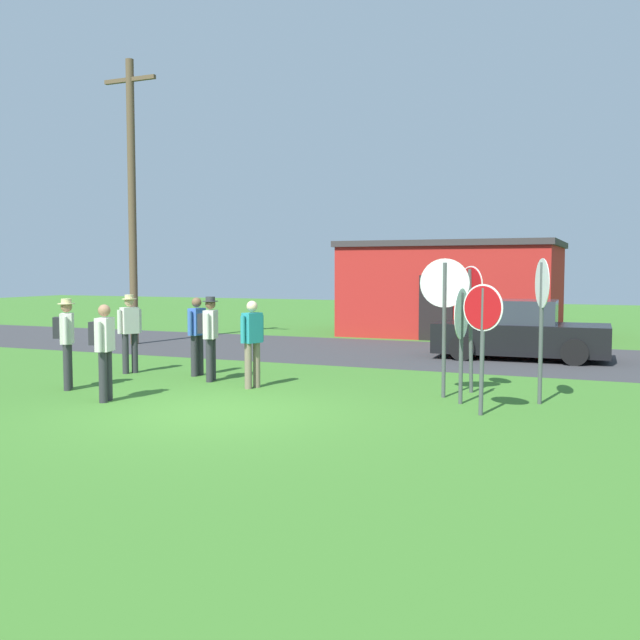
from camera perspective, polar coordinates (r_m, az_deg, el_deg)
ground_plane at (r=11.79m, az=-8.43°, el=-7.23°), size 80.00×80.00×0.00m
street_asphalt at (r=20.04m, az=5.26°, el=-2.54°), size 60.00×6.40×0.01m
building_background at (r=25.87m, az=10.55°, el=2.49°), size 7.21×5.40×3.24m
utility_pole at (r=22.81m, az=-14.64°, el=9.36°), size 1.80×0.24×8.55m
parked_car_on_street at (r=19.13m, az=15.40°, el=-0.92°), size 4.36×2.14×1.51m
stop_sign_leaning_left at (r=11.54m, az=12.72°, el=-0.49°), size 0.68×0.33×2.06m
stop_sign_leaning_right at (r=12.99m, az=9.81°, el=1.46°), size 0.86×0.18×2.49m
stop_sign_center_cluster at (r=12.44m, az=11.10°, el=-0.42°), size 0.08×0.86×1.97m
stop_sign_nearest at (r=12.74m, az=17.13°, el=1.25°), size 0.32×0.79×2.48m
stop_sign_rear_right at (r=13.59m, az=11.84°, el=0.93°), size 0.51×0.46×2.36m
person_in_teal at (r=13.93m, az=-5.38°, el=-1.52°), size 0.33×0.54×1.69m
person_holding_notes at (r=15.71m, az=-9.71°, el=-0.93°), size 0.24×0.57×1.69m
person_with_sunhat at (r=14.51m, az=-19.44°, el=-1.27°), size 0.46×0.49×1.74m
person_near_signs at (r=16.40m, az=-14.81°, el=-0.68°), size 0.35×0.52×1.74m
person_in_dark_shirt at (r=14.89m, az=-8.72°, el=-0.96°), size 0.42×0.55×1.74m
person_on_left at (r=13.01m, az=-16.73°, el=-1.93°), size 0.42×0.55×1.69m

